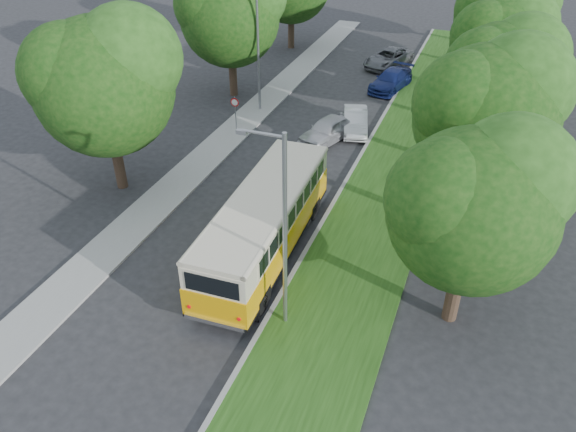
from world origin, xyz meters
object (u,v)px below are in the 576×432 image
at_px(lamppost_near, 282,229).
at_px(lamppost_far, 257,51).
at_px(vintage_bus, 265,225).
at_px(car_silver, 328,130).
at_px(car_white, 355,121).
at_px(car_grey, 388,58).
at_px(car_blue, 391,80).

distance_m(lamppost_near, lamppost_far, 20.53).
xyz_separation_m(vintage_bus, car_silver, (-0.81, 11.90, -0.83)).
relative_size(car_silver, car_white, 1.05).
distance_m(lamppost_near, car_grey, 30.85).
relative_size(car_white, car_blue, 0.86).
xyz_separation_m(lamppost_near, car_white, (-1.85, 17.60, -3.69)).
distance_m(lamppost_far, car_blue, 10.99).
bearing_deg(lamppost_far, vintage_bus, -65.79).
bearing_deg(lamppost_far, car_grey, 62.00).
xyz_separation_m(car_silver, car_white, (1.22, 1.97, -0.06)).
height_order(car_blue, car_grey, car_grey).
bearing_deg(lamppost_far, car_white, -7.28).
bearing_deg(car_grey, lamppost_near, -66.95).
bearing_deg(lamppost_near, car_white, 96.00).
relative_size(lamppost_near, car_white, 1.93).
distance_m(car_white, car_blue, 8.04).
xyz_separation_m(lamppost_far, car_blue, (7.64, 7.12, -3.42)).
distance_m(lamppost_near, car_blue, 25.91).
bearing_deg(car_silver, vintage_bus, -66.12).
distance_m(car_silver, car_grey, 14.92).
height_order(lamppost_near, car_silver, lamppost_near).
xyz_separation_m(lamppost_near, vintage_bus, (-2.26, 3.73, -2.79)).
distance_m(vintage_bus, car_grey, 26.82).
xyz_separation_m(car_white, car_blue, (0.59, 8.02, 0.01)).
bearing_deg(car_silver, lamppost_near, -58.88).
relative_size(car_silver, car_grey, 0.86).
bearing_deg(car_white, car_grey, 77.12).
relative_size(vintage_bus, car_grey, 2.10).
relative_size(lamppost_near, car_grey, 1.59).
height_order(car_silver, car_white, car_silver).
xyz_separation_m(vintage_bus, car_blue, (1.00, 21.89, -0.88)).
distance_m(lamppost_far, vintage_bus, 16.40).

